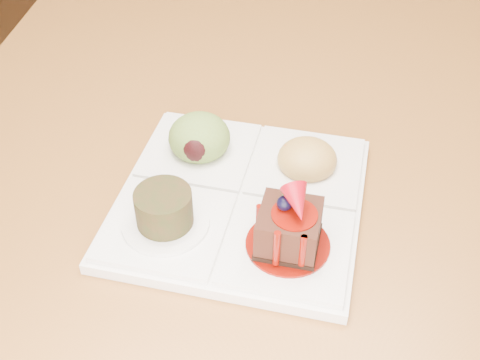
# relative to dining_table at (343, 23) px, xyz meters

# --- Properties ---
(ground) EXTENTS (6.00, 6.00, 0.00)m
(ground) POSITION_rel_dining_table_xyz_m (0.00, 0.00, -0.68)
(ground) COLOR brown
(dining_table) EXTENTS (1.00, 1.80, 0.75)m
(dining_table) POSITION_rel_dining_table_xyz_m (0.00, 0.00, 0.00)
(dining_table) COLOR #995E27
(dining_table) RESTS_ON ground
(sampler_plate) EXTENTS (0.27, 0.27, 0.10)m
(sampler_plate) POSITION_rel_dining_table_xyz_m (-0.12, -0.54, 0.09)
(sampler_plate) COLOR white
(sampler_plate) RESTS_ON dining_table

